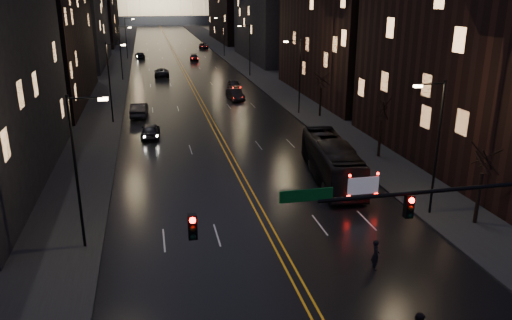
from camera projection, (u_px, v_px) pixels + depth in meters
road at (170, 45)px, 142.35m from camera, size 20.00×320.00×0.02m
sidewalk_left at (120, 46)px, 139.52m from camera, size 8.00×320.00×0.16m
sidewalk_right at (219, 44)px, 145.13m from camera, size 8.00×320.00×0.16m
center_line at (170, 45)px, 142.35m from camera, size 0.62×320.00×0.01m
building_left_far at (71, 15)px, 99.75m from camera, size 12.00×34.00×20.00m
building_left_dist at (93, 1)px, 143.61m from camera, size 12.00×40.00×24.00m
building_right_near at (491, 20)px, 40.80m from camera, size 12.00×26.00×24.00m
building_right_dist at (236, 4)px, 152.34m from camera, size 12.00×40.00×22.00m
traffic_signal at (459, 212)px, 21.41m from camera, size 17.29×0.45×7.00m
streetlamp_right_near at (435, 142)px, 31.68m from camera, size 2.13×0.25×9.00m
streetlamp_left_near at (79, 165)px, 27.34m from camera, size 2.13×0.25×9.00m
streetlamp_right_mid at (298, 72)px, 59.48m from camera, size 2.13×0.25×9.00m
streetlamp_left_mid at (111, 79)px, 55.15m from camera, size 2.13×0.25×9.00m
streetlamp_right_far at (249, 47)px, 87.29m from camera, size 2.13×0.25×9.00m
streetlamp_left_far at (122, 50)px, 82.96m from camera, size 2.13×0.25×9.00m
streetlamp_right_dist at (223, 34)px, 115.10m from camera, size 2.13×0.25×9.00m
streetlamp_left_dist at (127, 36)px, 110.76m from camera, size 2.13×0.25×9.00m
tree_right_near at (484, 157)px, 30.44m from camera, size 2.40×2.40×6.65m
tree_right_mid at (382, 108)px, 43.42m from camera, size 2.40×2.40×6.65m
tree_right_far at (321, 79)px, 58.25m from camera, size 2.40×2.40×6.65m
bus at (332, 161)px, 39.01m from camera, size 4.07×11.73×3.20m
oncoming_car_a at (150, 130)px, 50.92m from camera, size 2.12×4.56×1.51m
oncoming_car_b at (139, 109)px, 59.65m from camera, size 2.23×5.30×1.70m
oncoming_car_c at (162, 72)px, 88.40m from camera, size 2.61×5.49×1.51m
oncoming_car_d at (140, 55)px, 113.31m from camera, size 2.53×4.98×1.38m
receding_car_a at (235, 95)px, 68.92m from camera, size 2.09×4.76×1.52m
receding_car_b at (234, 85)px, 76.13m from camera, size 2.02×4.64×1.56m
receding_car_c at (194, 58)px, 109.45m from camera, size 2.15×4.67×1.32m
receding_car_d at (204, 46)px, 133.50m from camera, size 2.68×5.28×1.43m
pedestrian_a at (376, 255)px, 26.46m from camera, size 0.52×0.69×1.72m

